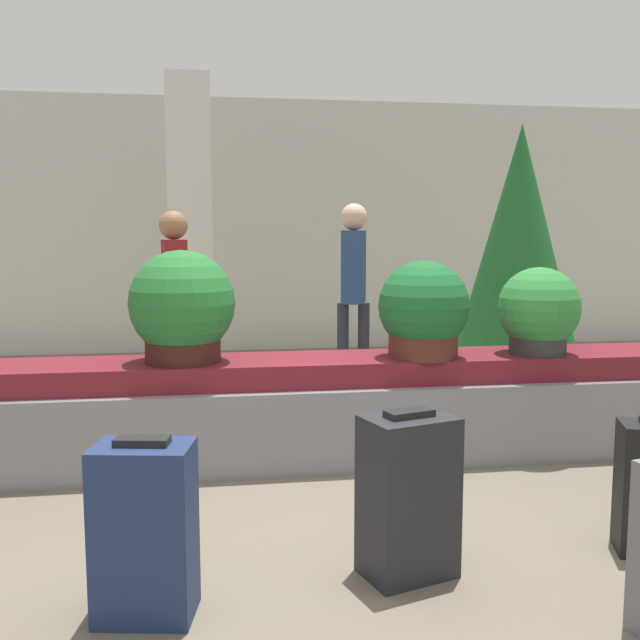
% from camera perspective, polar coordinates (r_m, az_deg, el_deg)
% --- Properties ---
extents(ground_plane, '(18.00, 18.00, 0.00)m').
position_cam_1_polar(ground_plane, '(3.66, 3.31, -17.25)').
color(ground_plane, '#6B6051').
extents(back_wall, '(18.00, 0.06, 3.20)m').
position_cam_1_polar(back_wall, '(9.26, -4.38, 7.48)').
color(back_wall, beige).
rests_on(back_wall, ground_plane).
extents(carousel, '(6.38, 0.75, 0.68)m').
position_cam_1_polar(carousel, '(4.80, 0.00, -7.23)').
color(carousel, gray).
rests_on(carousel, ground_plane).
extents(pillar, '(0.47, 0.47, 3.20)m').
position_cam_1_polar(pillar, '(8.01, -10.31, 7.49)').
color(pillar, silver).
rests_on(pillar, ground_plane).
extents(suitcase_2, '(0.42, 0.32, 0.72)m').
position_cam_1_polar(suitcase_2, '(2.97, -13.83, -16.04)').
color(suitcase_2, navy).
rests_on(suitcase_2, ground_plane).
extents(suitcase_3, '(0.45, 0.38, 0.74)m').
position_cam_1_polar(suitcase_3, '(3.23, 7.06, -13.78)').
color(suitcase_3, '#232328').
rests_on(suitcase_3, ground_plane).
extents(potted_plant_0, '(0.55, 0.55, 0.59)m').
position_cam_1_polar(potted_plant_0, '(5.05, 17.10, 0.62)').
color(potted_plant_0, '#2D2D2D').
rests_on(potted_plant_0, carousel).
extents(potted_plant_1, '(0.67, 0.67, 0.71)m').
position_cam_1_polar(potted_plant_1, '(4.59, -10.97, 0.90)').
color(potted_plant_1, '#381914').
rests_on(potted_plant_1, carousel).
extents(potted_plant_2, '(0.60, 0.60, 0.64)m').
position_cam_1_polar(potted_plant_2, '(4.74, 8.29, 0.67)').
color(potted_plant_2, '#4C2319').
rests_on(potted_plant_2, carousel).
extents(traveler_0, '(0.31, 0.36, 1.78)m').
position_cam_1_polar(traveler_0, '(6.68, 2.70, 3.27)').
color(traveler_0, '#282833').
rests_on(traveler_0, ground_plane).
extents(traveler_1, '(0.31, 0.35, 1.69)m').
position_cam_1_polar(traveler_1, '(6.05, -11.52, 2.13)').
color(traveler_1, '#282833').
rests_on(traveler_1, ground_plane).
extents(decorated_tree, '(1.24, 1.24, 2.50)m').
position_cam_1_polar(decorated_tree, '(6.89, 15.59, 5.30)').
color(decorated_tree, '#4C331E').
rests_on(decorated_tree, ground_plane).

